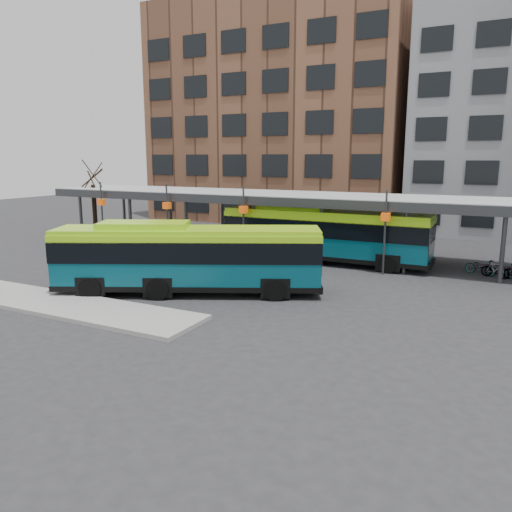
# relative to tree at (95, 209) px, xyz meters

# --- Properties ---
(ground) EXTENTS (120.00, 120.00, 0.00)m
(ground) POSITION_rel_tree_xyz_m (18.00, -12.00, -2.43)
(ground) COLOR #28282B
(ground) RESTS_ON ground
(boarding_island) EXTENTS (14.00, 3.00, 0.18)m
(boarding_island) POSITION_rel_tree_xyz_m (12.50, -15.00, -2.34)
(boarding_island) COLOR gray
(boarding_island) RESTS_ON ground
(canopy) EXTENTS (40.00, 6.53, 4.80)m
(canopy) POSITION_rel_tree_xyz_m (17.94, 0.87, 1.47)
(canopy) COLOR #999B9E
(canopy) RESTS_ON ground
(tree) EXTENTS (1.64, 1.64, 5.60)m
(tree) POSITION_rel_tree_xyz_m (0.00, 0.00, 0.00)
(tree) COLOR black
(tree) RESTS_ON ground
(building_brick) EXTENTS (26.00, 14.00, 22.00)m
(building_brick) POSITION_rel_tree_xyz_m (8.00, 20.00, 8.57)
(building_brick) COLOR brown
(building_brick) RESTS_ON ground
(bus_front) EXTENTS (12.69, 7.94, 3.52)m
(bus_front) POSITION_rel_tree_xyz_m (16.29, -10.54, -0.60)
(bus_front) COLOR #074655
(bus_front) RESTS_ON ground
(bus_rear) EXTENTS (13.06, 2.98, 3.60)m
(bus_rear) POSITION_rel_tree_xyz_m (19.78, -0.50, -0.56)
(bus_rear) COLOR #074655
(bus_rear) RESTS_ON ground
(bike_rack) EXTENTS (4.24, 1.51, 0.94)m
(bike_rack) POSITION_rel_tree_xyz_m (30.17, -0.06, -1.97)
(bike_rack) COLOR slate
(bike_rack) RESTS_ON ground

